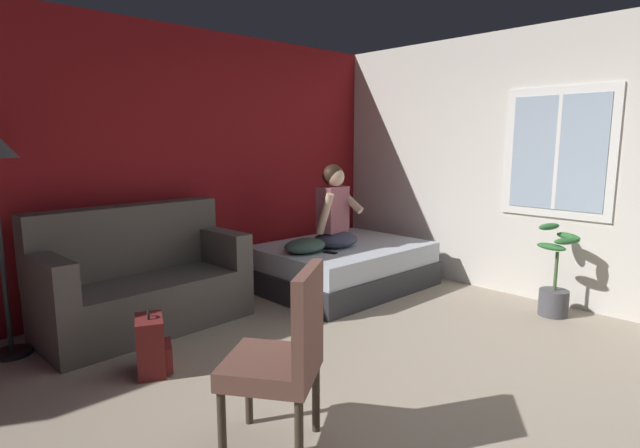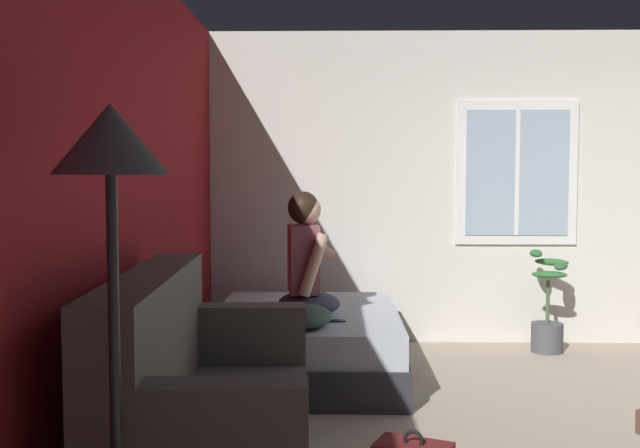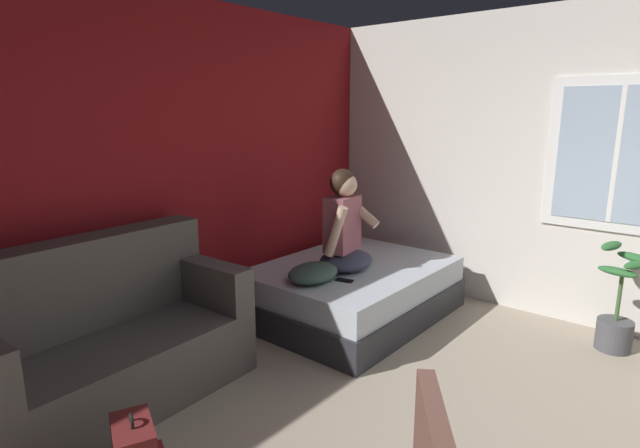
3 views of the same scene
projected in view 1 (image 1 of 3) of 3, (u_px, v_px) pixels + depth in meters
ground_plane at (447, 404)px, 3.06m from camera, size 40.00×40.00×0.00m
wall_back_accent at (185, 165)px, 5.09m from camera, size 9.88×0.16×2.70m
wall_side_with_window at (605, 168)px, 4.55m from camera, size 0.19×7.52×2.70m
bed at (343, 266)px, 5.49m from camera, size 1.78×1.36×0.48m
couch at (141, 282)px, 4.32m from camera, size 1.74×0.90×1.04m
side_chair at (284, 353)px, 2.54m from camera, size 0.64×0.64×0.98m
person_seated at (334, 214)px, 5.29m from camera, size 0.58×0.51×0.88m
backpack at (152, 346)px, 3.45m from camera, size 0.32×0.35×0.46m
throw_pillow at (305, 246)px, 5.05m from camera, size 0.52×0.41×0.14m
cell_phone at (330, 253)px, 5.03m from camera, size 0.10×0.16×0.01m
potted_plant at (555, 284)px, 4.58m from camera, size 0.39×0.37×0.85m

